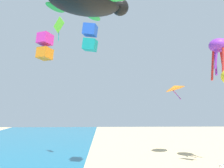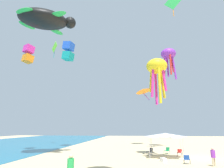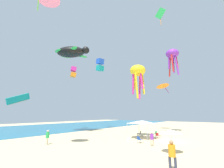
% 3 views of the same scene
% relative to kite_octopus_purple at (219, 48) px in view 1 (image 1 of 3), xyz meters
% --- Properties ---
extents(kite_octopus_purple, '(2.57, 2.57, 5.70)m').
position_rel_kite_octopus_purple_xyz_m(kite_octopus_purple, '(0.00, 0.00, 0.00)').
color(kite_octopus_purple, purple).
extents(kite_box_blue, '(1.78, 1.91, 3.32)m').
position_rel_kite_octopus_purple_xyz_m(kite_box_blue, '(-3.14, 17.16, 0.37)').
color(kite_box_blue, blue).
extents(kite_diamond_lime, '(1.73, 1.85, 3.55)m').
position_rel_kite_octopus_purple_xyz_m(kite_diamond_lime, '(1.39, 21.80, 3.27)').
color(kite_diamond_lime, '#66D82D').
extents(kite_turtle_black, '(7.31, 7.40, 2.84)m').
position_rel_kite_octopus_purple_xyz_m(kite_turtle_black, '(-12.51, 16.86, 0.66)').
color(kite_turtle_black, black).
extents(kite_box_magenta, '(1.72, 1.66, 2.64)m').
position_rel_kite_octopus_purple_xyz_m(kite_box_magenta, '(-8.31, 21.19, -1.99)').
color(kite_box_magenta, '#E02D9E').
extents(kite_delta_orange, '(4.12, 4.13, 2.63)m').
position_rel_kite_octopus_purple_xyz_m(kite_delta_orange, '(5.78, 4.40, -5.02)').
color(kite_delta_orange, orange).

